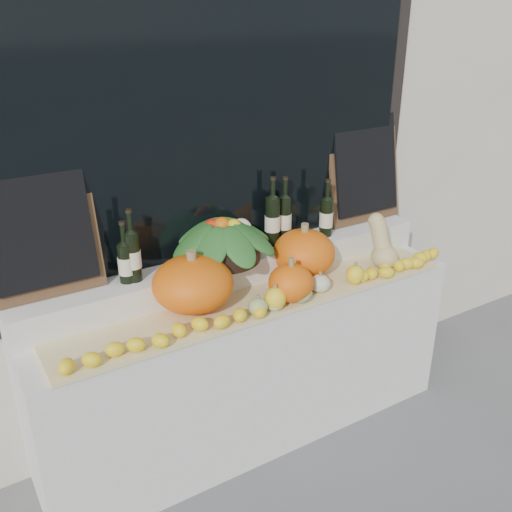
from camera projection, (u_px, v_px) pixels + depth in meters
storefront_facade at (175, 2)px, 2.92m from camera, size 7.00×0.94×4.50m
display_sill at (249, 365)px, 3.10m from camera, size 2.30×0.55×0.88m
rear_tier at (234, 269)px, 3.00m from camera, size 2.30×0.25×0.16m
straw_bedding at (261, 301)px, 2.82m from camera, size 2.10×0.32×0.02m
pumpkin_left at (193, 284)px, 2.68m from camera, size 0.48×0.48×0.26m
pumpkin_right at (304, 253)px, 3.01m from camera, size 0.42×0.42×0.25m
pumpkin_center at (291, 283)px, 2.77m from camera, size 0.26×0.26×0.19m
butternut_squash at (382, 246)px, 3.11m from camera, size 0.15×0.21×0.29m
decorative_gourds at (299, 292)px, 2.78m from camera, size 0.70×0.15×0.14m
lemon_heap at (273, 303)px, 2.71m from camera, size 2.20×0.16×0.06m
produce_bowl at (222, 239)px, 2.88m from camera, size 0.59×0.59×0.24m
wine_bottle_far_left at (133, 256)px, 2.65m from camera, size 0.08×0.08×0.36m
wine_bottle_near_left at (126, 262)px, 2.65m from camera, size 0.08×0.08×0.30m
wine_bottle_tall at (273, 221)px, 3.05m from camera, size 0.08×0.08×0.38m
wine_bottle_near_right at (285, 218)px, 3.09m from camera, size 0.08×0.08×0.36m
wine_bottle_far_right at (326, 217)px, 3.18m from camera, size 0.08×0.08×0.33m
chalkboard_left at (39, 227)px, 2.45m from camera, size 0.50×0.14×0.61m
chalkboard_right at (365, 168)px, 3.32m from camera, size 0.50×0.14×0.61m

